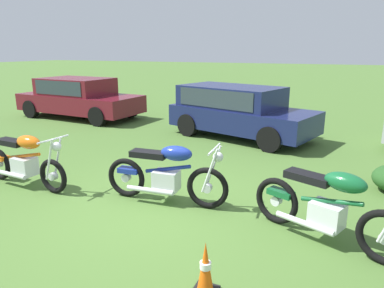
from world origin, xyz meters
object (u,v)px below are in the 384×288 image
motorcycle_blue (166,174)px  motorcycle_green (328,207)px  car_burgundy (78,96)px  motorcycle_orange (24,161)px  car_navy (237,108)px  traffic_cone (205,270)px

motorcycle_blue → motorcycle_green: (2.46, -0.26, 0.00)m
motorcycle_green → car_burgundy: bearing=169.3°
car_burgundy → motorcycle_green: bearing=-28.6°
motorcycle_orange → motorcycle_green: bearing=5.3°
motorcycle_green → car_navy: car_navy is taller
motorcycle_blue → car_navy: bearing=88.8°
car_burgundy → car_navy: bearing=-1.1°
motorcycle_blue → motorcycle_green: 2.47m
motorcycle_orange → traffic_cone: (4.09, -1.41, -0.22)m
car_navy → car_burgundy: bearing=-168.8°
car_navy → traffic_cone: (1.70, -6.64, -0.57)m
motorcycle_orange → car_navy: car_navy is taller
motorcycle_green → car_navy: size_ratio=0.46×
motorcycle_blue → traffic_cone: 2.30m
motorcycle_orange → motorcycle_blue: 2.72m
motorcycle_orange → car_navy: 5.76m
motorcycle_orange → car_navy: bearing=69.3°
car_burgundy → car_navy: (6.12, -0.51, 0.03)m
car_navy → motorcycle_green: bearing=-45.6°
motorcycle_blue → traffic_cone: size_ratio=3.66×
motorcycle_blue → motorcycle_green: size_ratio=1.05×
motorcycle_blue → car_burgundy: bearing=135.5°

